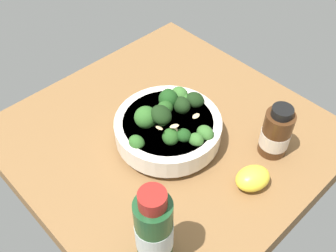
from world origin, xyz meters
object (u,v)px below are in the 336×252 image
at_px(lemon_wedge, 253,178).
at_px(bottle_short, 276,133).
at_px(bottle_tall, 154,232).
at_px(bowl_of_broccoli, 169,126).

relative_size(lemon_wedge, bottle_short, 0.58).
xyz_separation_m(bottle_tall, bottle_short, (-0.30, -0.01, -0.03)).
height_order(bowl_of_broccoli, lemon_wedge, bowl_of_broccoli).
bearing_deg(bottle_tall, bowl_of_broccoli, -138.54).
distance_m(bowl_of_broccoli, bottle_tall, 0.24).
relative_size(bowl_of_broccoli, lemon_wedge, 3.18).
bearing_deg(lemon_wedge, bottle_tall, -4.95).
distance_m(bottle_tall, bottle_short, 0.30).
bearing_deg(bottle_short, lemon_wedge, 14.43).
bearing_deg(bowl_of_broccoli, lemon_wedge, 100.02).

